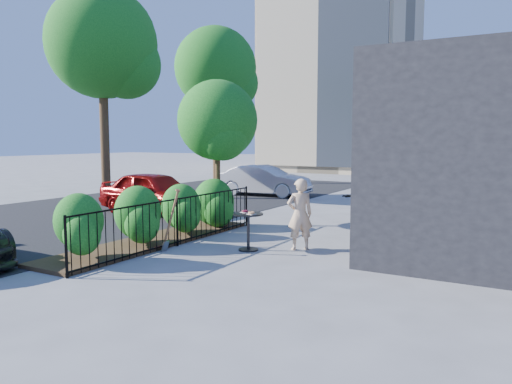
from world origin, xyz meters
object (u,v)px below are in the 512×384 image
Objects in this scene: cafe_table at (248,225)px; woman at (300,214)px; shovel at (170,224)px; street_tree_far at (216,73)px; car_silver at (264,180)px; street_tree_near at (102,50)px; patio_tree at (218,125)px; car_red at (155,193)px.

woman is at bearing 32.71° from cafe_table.
street_tree_far is at bearing 120.90° from shovel.
shovel is (8.68, -14.51, -5.31)m from street_tree_far.
shovel is 10.87m from car_silver.
street_tree_far is at bearing 90.00° from street_tree_near.
street_tree_far is 2.11× the size of car_silver.
woman is at bearing -49.73° from street_tree_far.
woman is (3.26, -1.74, -1.99)m from patio_tree.
car_silver is (-5.70, 8.75, -0.13)m from woman.
street_tree_near is at bearing -90.00° from street_tree_far.
street_tree_far is 8.54m from car_silver.
street_tree_near is at bearing -64.15° from woman.
street_tree_far is (0.00, 8.00, 0.00)m from street_tree_near.
street_tree_near reaches higher than cafe_table.
street_tree_near reaches higher than woman.
street_tree_far is 17.72m from shovel.
cafe_table is (2.33, -2.34, -2.21)m from patio_tree.
street_tree_far reaches higher than woman.
car_red is (4.72, -10.44, -5.24)m from street_tree_far.
street_tree_far is at bearing 124.51° from patio_tree.
shovel is 5.68m from car_red.
street_tree_near is 12.65m from cafe_table.
patio_tree reaches higher than car_silver.
woman is at bearing 34.47° from shovel.
patio_tree reaches higher than woman.
car_silver is at bearing -0.82° from car_red.
car_red is 1.02× the size of car_silver.
patio_tree is 3.97m from cafe_table.
street_tree_far is 5.36× the size of woman.
car_red is at bearing -65.69° from street_tree_far.
car_silver is at bearing 117.02° from cafe_table.
car_red reaches higher than car_silver.
car_red is at bearing 165.71° from patio_tree.
car_red is at bearing -27.36° from street_tree_near.
car_silver is at bearing 109.18° from patio_tree.
street_tree_near is 13.08m from woman.
patio_tree is 4.60× the size of cafe_table.
cafe_table is 0.55× the size of woman.
car_red is at bearing 134.28° from shovel.
cafe_table is (10.03, -13.54, -5.36)m from street_tree_far.
woman is 0.39× the size of car_red.
street_tree_near is at bearing 121.64° from car_silver.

